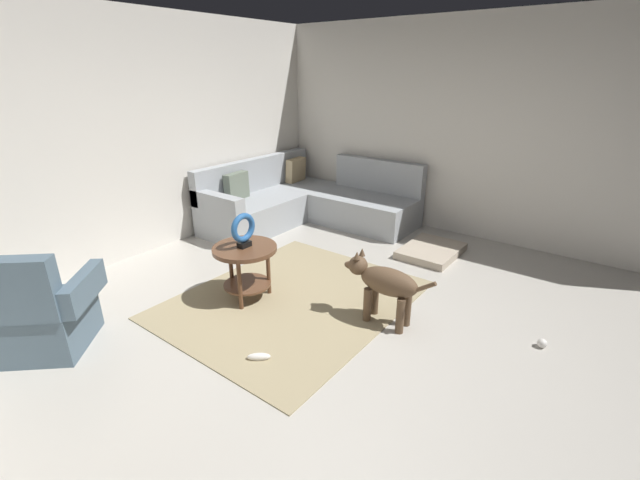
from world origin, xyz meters
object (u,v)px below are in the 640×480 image
object	(u,v)px
dog	(384,283)
dog_toy_bone	(259,357)
torus_sculpture	(243,229)
side_table	(245,259)
sectional_couch	(305,203)
armchair	(39,314)
dog_bed_mat	(431,251)
dog_toy_ball	(542,343)

from	to	relation	value
dog	dog_toy_bone	world-z (taller)	dog
torus_sculpture	dog_toy_bone	world-z (taller)	torus_sculpture
side_table	dog_toy_bone	size ratio (longest dim) A/B	3.33
sectional_couch	armchair	xyz separation A→B (m)	(-3.61, -0.28, 0.03)
dog_bed_mat	dog_toy_ball	distance (m)	1.90
dog_toy_ball	dog	bearing A→B (deg)	109.88
dog_toy_ball	dog_toy_bone	world-z (taller)	dog_toy_ball
torus_sculpture	dog_toy_ball	world-z (taller)	torus_sculpture
sectional_couch	armchair	size ratio (longest dim) A/B	2.26
sectional_couch	dog	size ratio (longest dim) A/B	2.65
dog	dog_toy_ball	distance (m)	1.33
dog_toy_ball	dog_bed_mat	bearing A→B (deg)	50.41
armchair	dog_toy_ball	distance (m)	3.95
armchair	sectional_couch	bearing A→B (deg)	52.19
dog	armchair	bearing A→B (deg)	133.30
sectional_couch	dog_toy_ball	distance (m)	3.62
sectional_couch	dog_toy_ball	bearing A→B (deg)	-109.63
dog_toy_ball	armchair	bearing A→B (deg)	127.45
dog	dog_toy_bone	size ratio (longest dim) A/B	4.71
sectional_couch	side_table	world-z (taller)	sectional_couch
sectional_couch	dog_bed_mat	world-z (taller)	sectional_couch
dog_toy_bone	dog_toy_ball	bearing A→B (deg)	-48.84
sectional_couch	dog_toy_bone	xyz separation A→B (m)	(-2.69, -1.71, -0.26)
dog_toy_bone	torus_sculpture	bearing A→B (deg)	50.83
dog_bed_mat	dog	bearing A→B (deg)	-171.36
sectional_couch	dog_bed_mat	bearing A→B (deg)	-90.16
torus_sculpture	dog_toy_ball	xyz separation A→B (m)	(0.86, -2.45, -0.67)
dog_bed_mat	dog_toy_ball	size ratio (longest dim) A/B	10.68
dog_bed_mat	dog	xyz separation A→B (m)	(-1.65, -0.25, 0.33)
armchair	side_table	distance (m)	1.68
side_table	torus_sculpture	size ratio (longest dim) A/B	1.84
dog	torus_sculpture	bearing A→B (deg)	106.37
torus_sculpture	dog_toy_ball	size ratio (longest dim) A/B	4.35
dog	side_table	bearing A→B (deg)	106.37
sectional_couch	dog	distance (m)	2.75
torus_sculpture	dog_toy_bone	size ratio (longest dim) A/B	1.81
armchair	torus_sculpture	xyz separation A→B (m)	(1.53, -0.67, 0.39)
sectional_couch	armchair	world-z (taller)	same
dog	sectional_couch	bearing A→B (deg)	50.68
dog_toy_ball	dog_toy_bone	size ratio (longest dim) A/B	0.42
armchair	dog_toy_ball	world-z (taller)	armchair
dog_bed_mat	dog_toy_bone	bearing A→B (deg)	175.08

